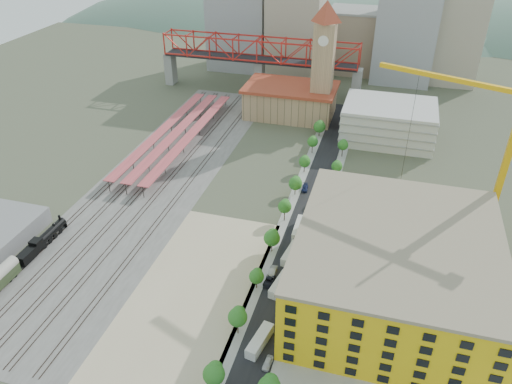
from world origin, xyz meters
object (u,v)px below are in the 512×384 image
(clock_tower, at_px, (324,52))
(site_trailer_a, at_px, (260,341))
(locomotive, at_px, (44,240))
(tower_crane, at_px, (497,140))
(site_trailer_c, at_px, (291,254))
(construction_building, at_px, (394,269))
(site_trailer_d, at_px, (299,229))
(site_trailer_b, at_px, (280,285))

(clock_tower, distance_m, site_trailer_a, 125.16)
(clock_tower, bearing_deg, site_trailer_a, -86.24)
(locomotive, bearing_deg, clock_tower, 60.95)
(clock_tower, height_order, site_trailer_a, clock_tower)
(clock_tower, height_order, tower_crane, clock_tower)
(site_trailer_c, bearing_deg, tower_crane, 31.09)
(construction_building, height_order, site_trailer_d, construction_building)
(construction_building, bearing_deg, site_trailer_b, -172.23)
(locomotive, bearing_deg, site_trailer_d, 20.43)
(locomotive, bearing_deg, construction_building, 2.76)
(locomotive, xyz_separation_m, site_trailer_c, (66.00, 13.23, -0.66))
(site_trailer_a, bearing_deg, site_trailer_d, 100.95)
(site_trailer_b, height_order, site_trailer_c, site_trailer_c)
(locomotive, bearing_deg, site_trailer_a, -14.79)
(clock_tower, distance_m, tower_crane, 90.05)
(clock_tower, height_order, site_trailer_b, clock_tower)
(tower_crane, xyz_separation_m, site_trailer_b, (-45.81, -31.41, -30.67))
(locomotive, height_order, tower_crane, tower_crane)
(clock_tower, distance_m, site_trailer_c, 95.58)
(tower_crane, relative_size, site_trailer_d, 5.03)
(site_trailer_b, bearing_deg, clock_tower, 105.15)
(site_trailer_c, bearing_deg, construction_building, -10.20)
(site_trailer_a, height_order, site_trailer_d, site_trailer_d)
(clock_tower, relative_size, construction_building, 1.03)
(construction_building, height_order, locomotive, construction_building)
(site_trailer_a, bearing_deg, construction_building, 51.00)
(clock_tower, relative_size, site_trailer_a, 5.59)
(construction_building, distance_m, site_trailer_b, 27.49)
(site_trailer_b, bearing_deg, tower_crane, 45.18)
(tower_crane, bearing_deg, construction_building, -125.41)
(locomotive, relative_size, site_trailer_a, 2.19)
(tower_crane, relative_size, site_trailer_b, 5.88)
(construction_building, xyz_separation_m, site_trailer_b, (-26.00, -3.55, -8.21))
(site_trailer_a, height_order, site_trailer_c, site_trailer_a)
(tower_crane, distance_m, site_trailer_a, 74.21)
(clock_tower, height_order, construction_building, clock_tower)
(site_trailer_a, bearing_deg, locomotive, 176.16)
(tower_crane, height_order, site_trailer_a, tower_crane)
(construction_building, bearing_deg, clock_tower, 108.78)
(site_trailer_b, bearing_deg, site_trailer_d, 100.74)
(locomotive, relative_size, tower_crane, 0.39)
(tower_crane, xyz_separation_m, site_trailer_c, (-45.81, -19.07, -30.64))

